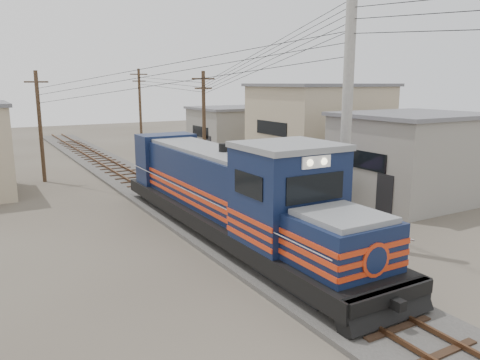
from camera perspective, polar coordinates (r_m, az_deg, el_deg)
ground at (r=17.55m, az=2.45°, el=-9.07°), size 120.00×120.00×0.00m
ballast at (r=26.15m, az=-9.39°, el=-2.03°), size 3.60×70.00×0.16m
track at (r=26.10m, az=-9.40°, el=-1.65°), size 1.15×70.00×0.12m
locomotive at (r=18.83m, az=-1.11°, el=-1.82°), size 3.12×16.99×4.21m
utility_pole_main at (r=18.20m, az=12.88°, el=7.56°), size 0.40×0.40×10.00m
wooden_pole_mid at (r=30.96m, az=-4.42°, el=6.98°), size 1.60×0.24×7.00m
wooden_pole_far at (r=44.05m, az=-12.07°, el=8.50°), size 1.60×0.24×7.50m
wooden_pole_left at (r=32.16m, az=-23.20°, el=6.24°), size 1.60×0.24×7.00m
power_lines at (r=23.99m, az=-9.01°, el=14.78°), size 9.65×19.00×3.30m
shophouse_front at (r=26.68m, az=20.18°, el=2.67°), size 7.35×6.30×4.70m
shophouse_mid at (r=33.65m, az=9.57°, el=6.26°), size 8.40×7.35×6.20m
shophouse_back at (r=41.16m, az=-1.04°, el=5.99°), size 6.30×6.30×4.20m
billboard at (r=22.78m, az=10.84°, el=1.37°), size 1.85×0.85×3.02m
market_umbrella at (r=23.40m, az=9.42°, el=1.35°), size 2.50×2.50×2.36m
vendor at (r=24.76m, az=11.59°, el=-0.93°), size 0.78×0.76×1.81m
plant_nursery at (r=23.51m, az=5.52°, el=-2.46°), size 3.44×3.27×1.09m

